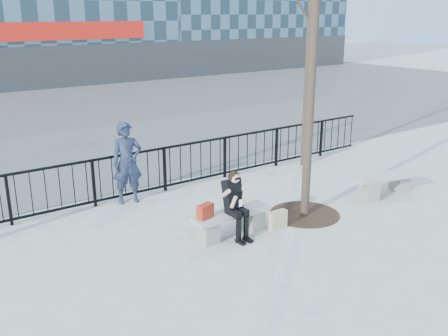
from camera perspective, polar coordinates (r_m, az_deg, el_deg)
ground at (r=9.91m, az=0.82°, el=-7.61°), size 120.00×120.00×0.00m
street_surface at (r=23.24m, az=-21.80°, el=5.72°), size 60.00×23.00×0.01m
railing at (r=12.10m, az=-7.63°, el=-0.28°), size 14.00×0.06×1.10m
tree_grate at (r=10.98m, az=9.17°, el=-5.21°), size 1.50×1.50×0.02m
bench_main at (r=9.79m, az=0.82°, el=-6.01°), size 1.65×0.46×0.49m
bench_second at (r=12.50m, az=17.92°, el=-1.55°), size 1.74×0.48×0.52m
seated_woman at (r=9.53m, az=1.41°, el=-4.28°), size 0.50×0.64×1.34m
handbag at (r=9.37m, az=-2.15°, el=-4.97°), size 0.36×0.24×0.27m
shopping_bag at (r=10.14m, az=6.14°, el=-5.93°), size 0.40×0.15×0.38m
standing_man at (r=11.45m, az=-11.00°, el=0.58°), size 0.76×0.58×1.88m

